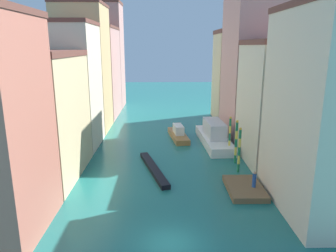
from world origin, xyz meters
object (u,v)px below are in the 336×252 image
mooring_pole_0 (239,150)px  person_on_dock (254,180)px  mooring_pole_1 (236,141)px  waterfront_dock (245,188)px  vaporetto_white (214,136)px  mooring_pole_2 (230,135)px  gondola_black (154,169)px  motorboat_0 (178,134)px

mooring_pole_0 → person_on_dock: bearing=-86.3°
mooring_pole_0 → mooring_pole_1: bearing=83.9°
waterfront_dock → person_on_dock: size_ratio=3.37×
vaporetto_white → mooring_pole_2: bearing=-75.2°
mooring_pole_1 → mooring_pole_2: (-0.13, 2.95, -0.13)m
person_on_dock → vaporetto_white: 15.28m
waterfront_dock → mooring_pole_2: 10.63m
mooring_pole_2 → gondola_black: (-9.45, -5.29, -2.27)m
person_on_dock → mooring_pole_2: mooring_pole_2 is taller
vaporetto_white → gondola_black: (-8.25, -9.85, -0.95)m
vaporetto_white → mooring_pole_1: bearing=-80.0°
mooring_pole_2 → motorboat_0: mooring_pole_2 is taller
mooring_pole_0 → mooring_pole_1: (0.30, 2.81, 0.07)m
mooring_pole_0 → mooring_pole_2: size_ratio=1.02×
mooring_pole_0 → mooring_pole_1: 2.82m
mooring_pole_1 → vaporetto_white: size_ratio=0.43×
person_on_dock → vaporetto_white: vaporetto_white is taller
gondola_black → motorboat_0: size_ratio=1.26×
person_on_dock → vaporetto_white: size_ratio=0.13×
mooring_pole_0 → mooring_pole_1: mooring_pole_1 is taller
mooring_pole_0 → vaporetto_white: bearing=95.7°
gondola_black → mooring_pole_0: bearing=-2.9°
person_on_dock → mooring_pole_1: 7.84m
waterfront_dock → person_on_dock: person_on_dock is taller
mooring_pole_2 → gondola_black: bearing=-150.7°
waterfront_dock → motorboat_0: bearing=107.0°
mooring_pole_1 → vaporetto_white: 7.76m
waterfront_dock → motorboat_0: size_ratio=0.66×
mooring_pole_0 → motorboat_0: 14.61m
mooring_pole_1 → mooring_pole_2: 2.96m
vaporetto_white → motorboat_0: bearing=149.1°
mooring_pole_2 → mooring_pole_1: bearing=-87.5°
mooring_pole_0 → motorboat_0: (-5.90, 13.23, -1.91)m
waterfront_dock → mooring_pole_2: mooring_pole_2 is taller
person_on_dock → mooring_pole_0: 5.10m
waterfront_dock → motorboat_0: motorboat_0 is taller
waterfront_dock → person_on_dock: bearing=-21.2°
mooring_pole_2 → gondola_black: 11.07m
person_on_dock → motorboat_0: size_ratio=0.20×
mooring_pole_0 → motorboat_0: bearing=114.1°
gondola_black → motorboat_0: (3.37, 12.77, 0.42)m
mooring_pole_1 → waterfront_dock: bearing=-95.8°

